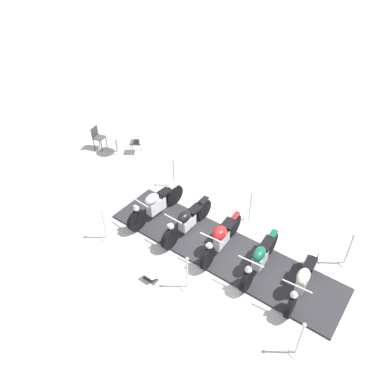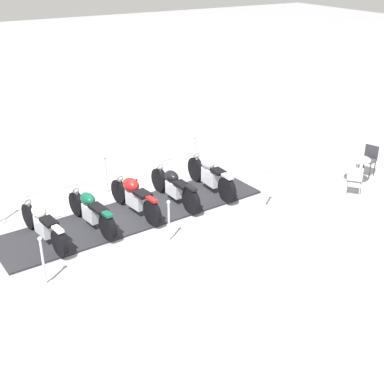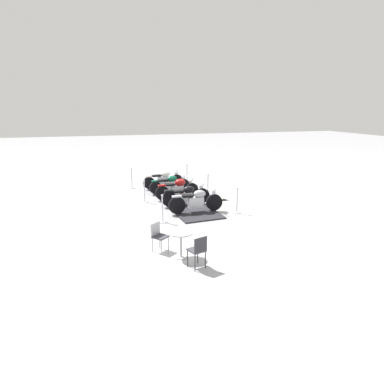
# 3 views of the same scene
# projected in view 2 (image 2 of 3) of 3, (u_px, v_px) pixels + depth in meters

# --- Properties ---
(ground_plane) EXTENTS (80.00, 80.00, 0.00)m
(ground_plane) POSITION_uv_depth(u_px,v_px,m) (136.00, 215.00, 13.14)
(ground_plane) COLOR #B2B2B7
(display_platform) EXTENTS (2.24, 7.05, 0.06)m
(display_platform) POSITION_uv_depth(u_px,v_px,m) (136.00, 214.00, 13.13)
(display_platform) COLOR #28282D
(display_platform) RESTS_ON ground_plane
(motorcycle_chrome) EXTENTS (2.28, 0.78, 1.01)m
(motorcycle_chrome) POSITION_uv_depth(u_px,v_px,m) (210.00, 174.00, 14.17)
(motorcycle_chrome) COLOR black
(motorcycle_chrome) RESTS_ON display_platform
(motorcycle_black) EXTENTS (2.22, 0.61, 0.96)m
(motorcycle_black) POSITION_uv_depth(u_px,v_px,m) (174.00, 186.00, 13.56)
(motorcycle_black) COLOR black
(motorcycle_black) RESTS_ON display_platform
(motorcycle_maroon) EXTENTS (2.15, 0.69, 0.95)m
(motorcycle_maroon) POSITION_uv_depth(u_px,v_px,m) (134.00, 195.00, 12.94)
(motorcycle_maroon) COLOR black
(motorcycle_maroon) RESTS_ON display_platform
(motorcycle_forest) EXTENTS (2.13, 0.68, 0.91)m
(motorcycle_forest) POSITION_uv_depth(u_px,v_px,m) (91.00, 210.00, 12.34)
(motorcycle_forest) COLOR black
(motorcycle_forest) RESTS_ON display_platform
(motorcycle_cream) EXTENTS (2.21, 0.70, 0.92)m
(motorcycle_cream) POSITION_uv_depth(u_px,v_px,m) (42.00, 223.00, 11.72)
(motorcycle_cream) COLOR black
(motorcycle_cream) RESTS_ON display_platform
(stanchion_right_front) EXTENTS (0.29, 0.29, 1.07)m
(stanchion_right_front) POSITION_uv_depth(u_px,v_px,m) (195.00, 158.00, 15.67)
(stanchion_right_front) COLOR silver
(stanchion_right_front) RESTS_ON ground_plane
(stanchion_right_mid) EXTENTS (0.36, 0.36, 1.10)m
(stanchion_right_mid) POSITION_uv_depth(u_px,v_px,m) (107.00, 182.00, 14.16)
(stanchion_right_mid) COLOR silver
(stanchion_right_mid) RESTS_ON ground_plane
(stanchion_left_mid) EXTENTS (0.35, 0.35, 1.05)m
(stanchion_left_mid) POSITION_uv_depth(u_px,v_px,m) (169.00, 229.00, 11.84)
(stanchion_left_mid) COLOR silver
(stanchion_left_mid) RESTS_ON ground_plane
(stanchion_left_front) EXTENTS (0.35, 0.35, 1.09)m
(stanchion_left_front) POSITION_uv_depth(u_px,v_px,m) (265.00, 196.00, 13.36)
(stanchion_left_front) COLOR silver
(stanchion_left_front) RESTS_ON ground_plane
(stanchion_left_rear) EXTENTS (0.28, 0.28, 1.11)m
(stanchion_left_rear) POSITION_uv_depth(u_px,v_px,m) (44.00, 268.00, 10.28)
(stanchion_left_rear) COLOR silver
(stanchion_left_rear) RESTS_ON ground_plane
(info_placard) EXTENTS (0.29, 0.39, 0.23)m
(info_placard) POSITION_uv_depth(u_px,v_px,m) (130.00, 178.00, 15.02)
(info_placard) COLOR #333338
(info_placard) RESTS_ON ground_plane
(cafe_table) EXTENTS (0.70, 0.70, 0.77)m
(cafe_table) POSITION_uv_depth(u_px,v_px,m) (357.00, 165.00, 14.61)
(cafe_table) COLOR #B7B7BC
(cafe_table) RESTS_ON ground_plane
(cafe_chair_near_table) EXTENTS (0.51, 0.51, 0.91)m
(cafe_chair_near_table) POSITION_uv_depth(u_px,v_px,m) (369.00, 158.00, 15.19)
(cafe_chair_near_table) COLOR #2D2D33
(cafe_chair_near_table) RESTS_ON ground_plane
(cafe_chair_across_table) EXTENTS (0.56, 0.56, 0.87)m
(cafe_chair_across_table) POSITION_uv_depth(u_px,v_px,m) (355.00, 178.00, 13.95)
(cafe_chair_across_table) COLOR #B7B7BC
(cafe_chair_across_table) RESTS_ON ground_plane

